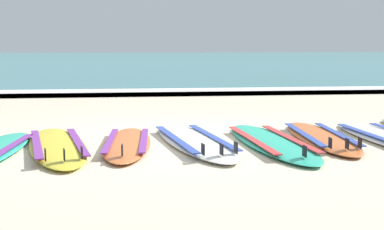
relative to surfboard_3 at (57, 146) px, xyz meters
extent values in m
plane|color=beige|center=(1.39, 0.42, -0.04)|extent=(80.00, 80.00, 0.00)
cube|color=teal|center=(1.39, 35.66, 0.01)|extent=(80.00, 60.00, 0.10)
cube|color=white|center=(1.39, 6.09, 0.02)|extent=(80.00, 0.87, 0.11)
cube|color=purple|center=(-0.47, -0.28, 0.04)|extent=(0.23, 1.65, 0.01)
ellipsoid|color=yellow|center=(0.00, 0.00, 0.00)|extent=(1.08, 2.50, 0.07)
cube|color=purple|center=(-0.21, -0.04, 0.04)|extent=(0.42, 1.68, 0.01)
cube|color=purple|center=(0.21, 0.05, 0.04)|extent=(0.42, 1.68, 0.01)
cube|color=black|center=(0.19, -0.92, 0.09)|extent=(0.03, 0.09, 0.11)
cube|color=black|center=(0.01, -0.90, 0.09)|extent=(0.03, 0.09, 0.11)
cube|color=black|center=(0.34, -0.83, 0.09)|extent=(0.03, 0.09, 0.11)
ellipsoid|color=orange|center=(0.76, 0.05, 0.00)|extent=(0.63, 2.13, 0.07)
cube|color=purple|center=(0.57, 0.06, 0.04)|extent=(0.15, 1.47, 0.01)
cube|color=purple|center=(0.95, 0.04, 0.04)|extent=(0.15, 1.47, 0.01)
cube|color=black|center=(0.72, -0.77, 0.09)|extent=(0.02, 0.09, 0.11)
ellipsoid|color=silver|center=(1.53, 0.11, 0.00)|extent=(1.01, 2.56, 0.07)
cube|color=#334CB2|center=(1.31, 0.08, 0.04)|extent=(0.36, 1.74, 0.01)
cube|color=#334CB2|center=(1.75, 0.15, 0.04)|extent=(0.36, 1.74, 0.01)
cube|color=black|center=(1.69, -0.85, 0.09)|extent=(0.03, 0.09, 0.11)
cube|color=black|center=(1.51, -0.82, 0.09)|extent=(0.03, 0.09, 0.11)
cube|color=black|center=(1.85, -0.76, 0.09)|extent=(0.03, 0.09, 0.11)
ellipsoid|color=#2DB793|center=(2.40, -0.05, 0.00)|extent=(0.78, 2.54, 0.07)
cube|color=#D13838|center=(2.18, -0.07, 0.04)|extent=(0.20, 1.75, 0.01)
cube|color=#D13838|center=(2.63, -0.04, 0.04)|extent=(0.20, 1.75, 0.01)
cube|color=black|center=(2.46, -1.03, 0.09)|extent=(0.02, 0.09, 0.11)
ellipsoid|color=orange|center=(3.08, 0.18, 0.00)|extent=(0.72, 2.34, 0.07)
cube|color=#334CB2|center=(2.88, 0.19, 0.04)|extent=(0.18, 1.61, 0.01)
cube|color=#334CB2|center=(3.29, 0.17, 0.04)|extent=(0.18, 1.61, 0.01)
cube|color=black|center=(3.03, -0.72, 0.09)|extent=(0.02, 0.09, 0.11)
cube|color=black|center=(2.87, -0.65, 0.09)|extent=(0.02, 0.09, 0.11)
cube|color=black|center=(3.19, -0.67, 0.09)|extent=(0.02, 0.09, 0.11)
cube|color=#334CB2|center=(3.65, -0.03, 0.04)|extent=(0.15, 1.79, 0.01)
camera|label=1|loc=(0.81, -5.73, 1.10)|focal=48.25mm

